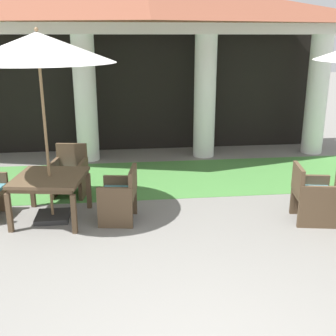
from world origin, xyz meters
TOP-DOWN VIEW (x-y plane):
  - background_pavilion at (0.00, 7.19)m, footprint 9.43×2.47m
  - lawn_strip at (0.00, 5.51)m, footprint 11.23×2.35m
  - patio_chair_near_foreground_west at (2.29, 3.18)m, footprint 0.68×0.68m
  - patio_table_mid_right at (-1.73, 3.71)m, footprint 1.18×1.18m
  - patio_umbrella_mid_right at (-1.73, 3.71)m, footprint 2.20×2.20m
  - patio_chair_mid_right_east at (-0.66, 3.54)m, footprint 0.63×0.69m
  - patio_chair_mid_right_north at (-1.56, 4.79)m, footprint 0.66×0.66m

SIDE VIEW (x-z plane):
  - lawn_strip at x=0.00m, z-range 0.00..0.01m
  - patio_chair_mid_right_north at x=-1.56m, z-range -0.05..0.86m
  - patio_chair_mid_right_east at x=-0.66m, z-range -0.02..0.84m
  - patio_chair_near_foreground_west at x=2.29m, z-range -0.03..0.87m
  - patio_table_mid_right at x=-1.73m, z-range 0.27..0.99m
  - patio_umbrella_mid_right at x=-1.73m, z-range 1.15..4.05m
  - background_pavilion at x=0.00m, z-range 1.02..5.00m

